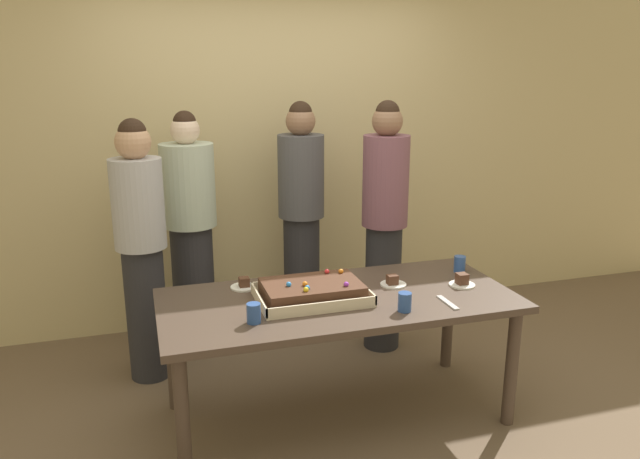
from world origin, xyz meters
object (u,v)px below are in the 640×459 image
drink_cup_nearest (460,264)px  drink_cup_middle (254,313)px  person_striped_tie_right (301,217)px  drink_cup_far_end (405,302)px  party_table (338,311)px  plated_slice_far_left (462,282)px  plated_slice_near_right (393,282)px  person_serving_front (191,231)px  person_far_right_suit (141,247)px  person_green_shirt_behind (384,223)px  plated_slice_near_left (244,285)px  sheet_cake (312,292)px  cake_server_utensil (448,303)px

drink_cup_nearest → drink_cup_middle: same height
drink_cup_middle → person_striped_tie_right: (0.61, 1.34, 0.12)m
drink_cup_far_end → person_striped_tie_right: 1.43m
party_table → plated_slice_far_left: 0.75m
plated_slice_near_right → drink_cup_middle: drink_cup_middle is taller
drink_cup_far_end → person_striped_tie_right: person_striped_tie_right is taller
drink_cup_far_end → person_serving_front: size_ratio=0.06×
drink_cup_nearest → person_far_right_suit: bearing=161.7°
drink_cup_far_end → person_green_shirt_behind: (0.33, 1.05, 0.14)m
person_serving_front → person_striped_tie_right: size_ratio=0.97×
party_table → person_green_shirt_behind: (0.59, 0.77, 0.27)m
plated_slice_far_left → drink_cup_middle: size_ratio=1.50×
plated_slice_near_left → drink_cup_nearest: size_ratio=1.50×
plated_slice_near_left → drink_cup_far_end: drink_cup_far_end is taller
sheet_cake → person_far_right_suit: 1.18m
drink_cup_nearest → person_green_shirt_behind: (-0.26, 0.58, 0.14)m
cake_server_utensil → person_far_right_suit: bearing=145.6°
sheet_cake → plated_slice_far_left: size_ratio=3.94×
person_green_shirt_behind → person_striped_tie_right: size_ratio=1.01×
plated_slice_near_left → person_green_shirt_behind: size_ratio=0.09×
person_serving_front → plated_slice_far_left: bearing=25.3°
drink_cup_nearest → drink_cup_far_end: bearing=-141.3°
drink_cup_nearest → cake_server_utensil: bearing=-126.0°
sheet_cake → person_serving_front: (-0.53, 1.13, 0.09)m
drink_cup_middle → person_serving_front: person_serving_front is taller
person_far_right_suit → drink_cup_middle: bearing=-20.6°
sheet_cake → plated_slice_far_left: sheet_cake is taller
person_far_right_suit → drink_cup_nearest: bearing=24.3°
plated_slice_near_left → person_striped_tie_right: size_ratio=0.09×
party_table → plated_slice_near_left: (-0.47, 0.30, 0.10)m
plated_slice_far_left → cake_server_utensil: plated_slice_far_left is taller
drink_cup_middle → cake_server_utensil: bearing=-3.0°
drink_cup_nearest → plated_slice_near_right: bearing=-168.2°
sheet_cake → person_far_right_suit: size_ratio=0.36×
sheet_cake → drink_cup_nearest: bearing=10.2°
drink_cup_far_end → cake_server_utensil: (0.27, 0.03, -0.05)m
plated_slice_near_right → drink_cup_far_end: drink_cup_far_end is taller
plated_slice_far_left → drink_cup_nearest: bearing=63.7°
party_table → plated_slice_near_left: 0.56m
sheet_cake → drink_cup_far_end: 0.50m
drink_cup_middle → person_serving_front: size_ratio=0.06×
party_table → plated_slice_far_left: plated_slice_far_left is taller
plated_slice_near_right → plated_slice_far_left: (0.38, -0.12, 0.00)m
drink_cup_far_end → person_far_right_suit: (-1.27, 1.08, 0.10)m
plated_slice_near_left → plated_slice_near_right: bearing=-14.4°
plated_slice_far_left → person_far_right_suit: bearing=154.5°
drink_cup_middle → person_green_shirt_behind: 1.47m
party_table → cake_server_utensil: bearing=-25.7°
drink_cup_nearest → person_green_shirt_behind: bearing=113.8°
drink_cup_nearest → cake_server_utensil: (-0.32, -0.44, -0.05)m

